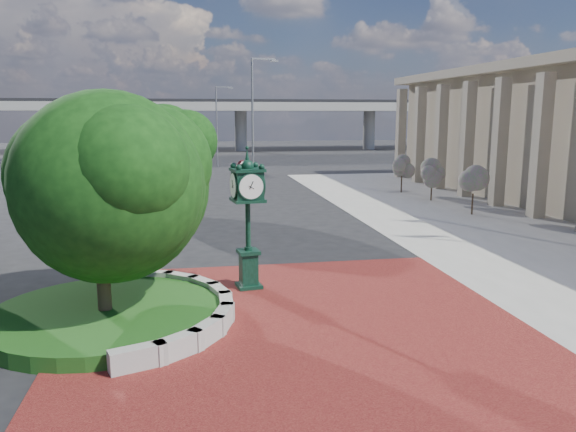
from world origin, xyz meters
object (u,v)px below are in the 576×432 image
at_px(street_lamp_near, 255,113).
at_px(street_lamp_far, 218,120).
at_px(post_clock, 248,213).
at_px(parked_car, 246,167).

relative_size(street_lamp_near, street_lamp_far, 1.16).
xyz_separation_m(post_clock, street_lamp_far, (1.29, 41.58, 2.37)).
bearing_deg(post_clock, street_lamp_far, 88.23).
distance_m(parked_car, street_lamp_near, 10.30).
xyz_separation_m(post_clock, parked_car, (3.36, 34.06, -1.76)).
height_order(post_clock, street_lamp_far, street_lamp_far).
xyz_separation_m(parked_car, street_lamp_far, (-2.08, 7.52, 4.13)).
bearing_deg(street_lamp_near, post_clock, -97.24).
relative_size(parked_car, street_lamp_near, 0.43).
bearing_deg(post_clock, street_lamp_near, 82.76).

